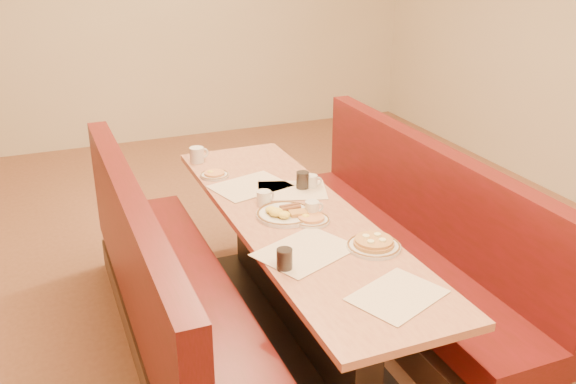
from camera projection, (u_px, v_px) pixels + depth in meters
name	position (u px, v px, depth m)	size (l,w,h in m)	color
ground	(296.00, 330.00, 3.84)	(8.00, 8.00, 0.00)	#9E6647
diner_table	(296.00, 276.00, 3.69)	(0.70, 2.50, 0.75)	black
booth_left	(171.00, 304.00, 3.44)	(0.55, 2.50, 1.05)	#4C3326
booth_right	(405.00, 255.00, 3.95)	(0.55, 2.50, 1.05)	#4C3326
placemat_near_left	(305.00, 251.00, 3.16)	(0.46, 0.34, 0.00)	beige
placemat_near_right	(397.00, 295.00, 2.79)	(0.39, 0.29, 0.00)	beige
placemat_far_left	(250.00, 186.00, 3.95)	(0.44, 0.33, 0.00)	beige
placemat_far_right	(292.00, 190.00, 3.89)	(0.41, 0.31, 0.00)	beige
pancake_plate	(374.00, 244.00, 3.19)	(0.27, 0.27, 0.06)	silver
eggs_plate	(285.00, 213.00, 3.54)	(0.32, 0.32, 0.06)	silver
extra_plate_mid	(311.00, 219.00, 3.48)	(0.20, 0.20, 0.04)	silver
extra_plate_far	(214.00, 174.00, 4.10)	(0.19, 0.19, 0.04)	silver
coffee_mug_a	(312.00, 208.00, 3.54)	(0.11, 0.08, 0.08)	silver
coffee_mug_b	(264.00, 198.00, 3.67)	(0.11, 0.08, 0.09)	silver
coffee_mug_c	(312.00, 181.00, 3.92)	(0.10, 0.07, 0.08)	silver
coffee_mug_d	(197.00, 154.00, 4.34)	(0.14, 0.10, 0.10)	silver
soda_tumbler_near	(284.00, 259.00, 2.99)	(0.08, 0.08, 0.10)	black
soda_tumbler_mid	(303.00, 180.00, 3.90)	(0.08, 0.08, 0.11)	black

